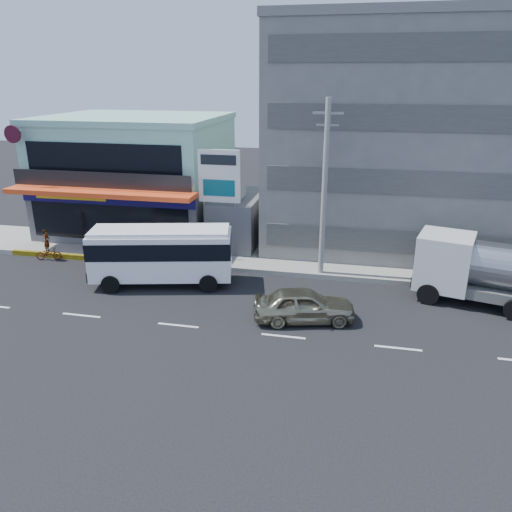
{
  "coord_description": "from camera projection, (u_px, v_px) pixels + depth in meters",
  "views": [
    {
      "loc": [
        7.92,
        -19.66,
        11.07
      ],
      "look_at": [
        2.85,
        4.18,
        2.2
      ],
      "focal_mm": 35.0,
      "sensor_mm": 36.0,
      "label": 1
    }
  ],
  "objects": [
    {
      "name": "motorcycle_rider",
      "position": [
        48.0,
        250.0,
        31.52
      ],
      "size": [
        1.65,
        0.96,
        2.0
      ],
      "color": "#4C0A0C",
      "rests_on": "ground"
    },
    {
      "name": "ground",
      "position": [
        178.0,
        325.0,
        23.4
      ],
      "size": [
        120.0,
        120.0,
        0.0
      ],
      "primitive_type": "plane",
      "color": "black",
      "rests_on": "ground"
    },
    {
      "name": "satellite_dish",
      "position": [
        235.0,
        198.0,
        32.29
      ],
      "size": [
        1.5,
        1.5,
        0.15
      ],
      "primitive_type": "cylinder",
      "color": "slate",
      "rests_on": "gap_structure"
    },
    {
      "name": "shop_building",
      "position": [
        139.0,
        178.0,
        36.42
      ],
      "size": [
        12.4,
        11.7,
        8.0
      ],
      "color": "#48494D",
      "rests_on": "ground"
    },
    {
      "name": "minibus",
      "position": [
        161.0,
        251.0,
        27.44
      ],
      "size": [
        8.07,
        4.13,
        3.23
      ],
      "color": "white",
      "rests_on": "ground"
    },
    {
      "name": "utility_pole_near",
      "position": [
        324.0,
        190.0,
        27.27
      ],
      "size": [
        1.6,
        0.3,
        10.0
      ],
      "color": "#999993",
      "rests_on": "ground"
    },
    {
      "name": "concrete_building",
      "position": [
        396.0,
        140.0,
        32.84
      ],
      "size": [
        16.0,
        12.0,
        14.0
      ],
      "primitive_type": "cube",
      "color": "gray",
      "rests_on": "ground"
    },
    {
      "name": "sedan",
      "position": [
        304.0,
        305.0,
        23.61
      ],
      "size": [
        5.09,
        2.96,
        1.63
      ],
      "primitive_type": "imported",
      "rotation": [
        0.0,
        0.0,
        1.8
      ],
      "color": "#9C9677",
      "rests_on": "ground"
    },
    {
      "name": "billboard",
      "position": [
        219.0,
        182.0,
        30.27
      ],
      "size": [
        2.6,
        0.18,
        6.9
      ],
      "color": "gray",
      "rests_on": "ground"
    },
    {
      "name": "sidewalk",
      "position": [
        307.0,
        261.0,
        31.11
      ],
      "size": [
        70.0,
        5.0,
        0.3
      ],
      "primitive_type": "cube",
      "color": "gray",
      "rests_on": "ground"
    },
    {
      "name": "gap_structure",
      "position": [
        239.0,
        221.0,
        33.83
      ],
      "size": [
        3.0,
        6.0,
        3.5
      ],
      "primitive_type": "cube",
      "color": "#48494D",
      "rests_on": "ground"
    },
    {
      "name": "tanker_truck",
      "position": [
        500.0,
        273.0,
        24.72
      ],
      "size": [
        9.06,
        4.7,
        3.43
      ],
      "color": "silver",
      "rests_on": "ground"
    }
  ]
}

